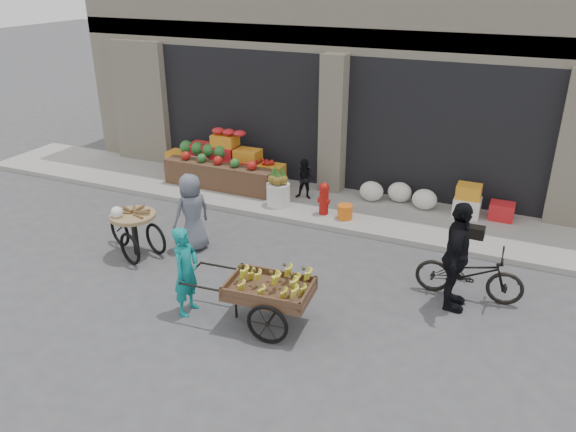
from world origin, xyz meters
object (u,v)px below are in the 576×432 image
at_px(vendor_woman, 186,271).
at_px(bicycle, 469,273).
at_px(pineapple_bin, 278,194).
at_px(fire_hydrant, 324,197).
at_px(vendor_grey, 192,213).
at_px(orange_bucket, 345,212).
at_px(banana_cart, 266,287).
at_px(seated_person, 305,179).
at_px(tricycle_cart, 134,227).
at_px(cyclist, 456,257).

bearing_deg(vendor_woman, bicycle, -61.14).
bearing_deg(bicycle, pineapple_bin, 62.24).
relative_size(fire_hydrant, vendor_grey, 0.47).
relative_size(orange_bucket, banana_cart, 0.14).
distance_m(vendor_woman, vendor_grey, 2.17).
relative_size(orange_bucket, vendor_grey, 0.21).
bearing_deg(orange_bucket, seated_person, 149.74).
xyz_separation_m(seated_person, banana_cart, (1.29, -4.66, 0.07)).
bearing_deg(seated_person, vendor_woman, -99.90).
distance_m(fire_hydrant, tricycle_cart, 4.00).
height_order(banana_cart, cyclist, cyclist).
height_order(pineapple_bin, seated_person, seated_person).
xyz_separation_m(pineapple_bin, tricycle_cart, (-1.57, -3.02, 0.20)).
bearing_deg(cyclist, orange_bucket, 44.97).
bearing_deg(bicycle, seated_person, 53.65).
height_order(orange_bucket, cyclist, cyclist).
bearing_deg(tricycle_cart, fire_hydrant, 67.51).
bearing_deg(orange_bucket, vendor_grey, -135.03).
relative_size(seated_person, banana_cart, 0.42).
distance_m(pineapple_bin, banana_cart, 4.41).
distance_m(fire_hydrant, cyclist, 3.91).
xyz_separation_m(fire_hydrant, bicycle, (3.27, -1.99, -0.05)).
height_order(tricycle_cart, cyclist, cyclist).
bearing_deg(fire_hydrant, vendor_grey, -127.45).
bearing_deg(orange_bucket, vendor_woman, -105.98).
relative_size(pineapple_bin, bicycle, 0.30).
relative_size(banana_cart, cyclist, 1.23).
bearing_deg(bicycle, fire_hydrant, 55.96).
bearing_deg(banana_cart, fire_hydrant, 93.73).
bearing_deg(pineapple_bin, vendor_woman, -84.52).
distance_m(orange_bucket, seated_person, 1.42).
xyz_separation_m(vendor_woman, tricycle_cart, (-1.98, 1.23, -0.16)).
distance_m(tricycle_cart, bicycle, 6.02).
distance_m(pineapple_bin, fire_hydrant, 1.11).
bearing_deg(vendor_woman, vendor_grey, 30.03).
height_order(banana_cart, bicycle, bicycle).
relative_size(orange_bucket, seated_person, 0.34).
height_order(banana_cart, vendor_woman, vendor_woman).
xyz_separation_m(seated_person, vendor_woman, (0.01, -4.86, 0.14)).
xyz_separation_m(banana_cart, cyclist, (2.49, 1.63, 0.25)).
xyz_separation_m(tricycle_cart, cyclist, (5.74, 0.59, 0.34)).
xyz_separation_m(orange_bucket, vendor_grey, (-2.29, -2.29, 0.49)).
bearing_deg(vendor_woman, seated_person, -0.30).
xyz_separation_m(banana_cart, bicycle, (2.69, 2.03, -0.20)).
bearing_deg(seated_person, tricycle_cart, -128.49).
bearing_deg(tricycle_cart, vendor_woman, -12.61).
distance_m(seated_person, tricycle_cart, 4.12).
distance_m(pineapple_bin, tricycle_cart, 3.41).
bearing_deg(seated_person, banana_cart, -84.58).
relative_size(banana_cart, vendor_woman, 1.52).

